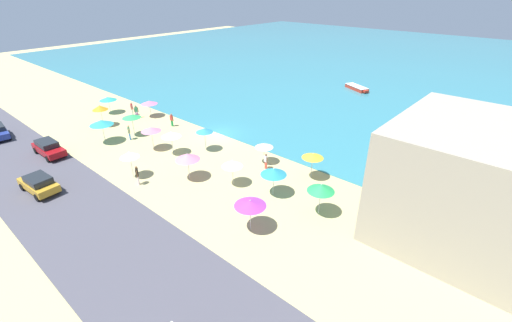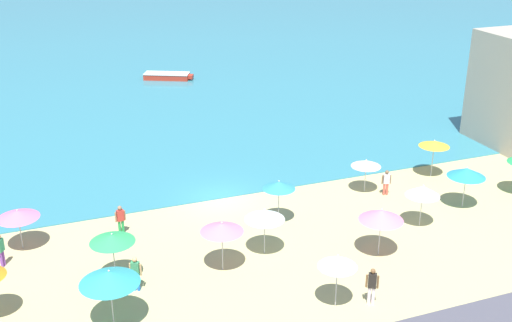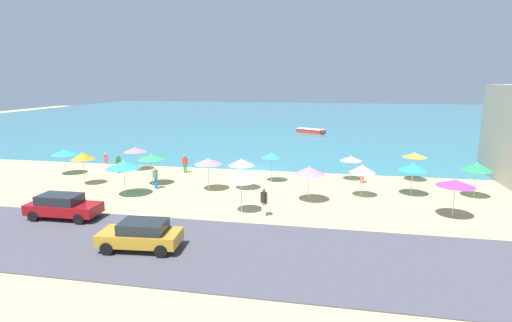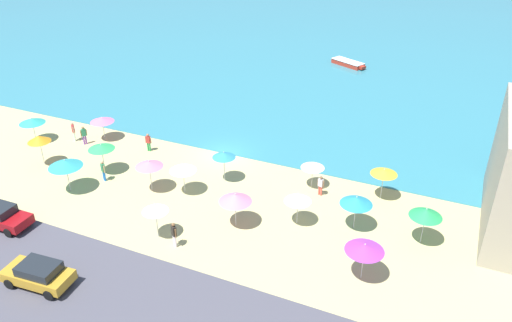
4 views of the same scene
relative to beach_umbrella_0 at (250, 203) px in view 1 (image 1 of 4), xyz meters
name	(u,v)px [view 1 (image 1 of 4)]	position (x,y,z in m)	size (l,w,h in m)	color
ground_plane	(220,134)	(-14.33, 10.56, -2.21)	(160.00, 160.00, 0.00)	tan
sea	(399,62)	(-14.33, 65.56, -2.19)	(150.00, 110.00, 0.05)	teal
coastal_road	(60,198)	(-14.33, -7.44, -2.18)	(80.00, 8.00, 0.06)	#494751
beach_umbrella_0	(250,203)	(0.00, 0.00, 0.00)	(2.26, 2.26, 2.49)	#B2B2B7
beach_umbrella_1	(264,146)	(-5.84, 8.46, -0.37)	(1.79, 1.79, 2.10)	#B2B2B7
beach_umbrella_2	(129,155)	(-12.97, -1.52, 0.06)	(1.70, 1.70, 2.59)	#B2B2B7
beach_umbrella_3	(101,123)	(-22.17, 0.57, 0.12)	(2.48, 2.48, 2.66)	#B2B2B7
beach_umbrella_4	(274,172)	(-1.61, 4.61, -0.06)	(2.15, 2.15, 2.49)	#B2B2B7
beach_umbrella_5	(171,134)	(-14.18, 3.81, -0.06)	(1.99, 1.99, 2.48)	#B2B2B7
beach_umbrella_6	(313,156)	(-0.71, 8.96, 0.02)	(1.92, 1.92, 2.49)	#B2B2B7
beach_umbrella_7	(151,129)	(-16.60, 3.08, 0.06)	(2.06, 2.06, 2.56)	#B2B2B7
beach_umbrella_8	(232,163)	(-5.24, 3.54, -0.13)	(1.84, 1.84, 2.43)	#B2B2B7
beach_umbrella_9	(187,157)	(-8.92, 1.68, -0.02)	(2.20, 2.20, 2.54)	#B2B2B7
beach_umbrella_10	(100,108)	(-26.95, 2.83, 0.15)	(1.83, 1.83, 2.70)	#B2B2B7
beach_umbrella_11	(131,116)	(-21.55, 3.81, 0.08)	(2.07, 2.07, 2.56)	#B2B2B7
beach_umbrella_12	(108,99)	(-30.80, 5.79, -0.20)	(2.22, 2.22, 2.30)	#B2B2B7
beach_umbrella_13	(204,130)	(-12.27, 6.57, 0.04)	(1.79, 1.79, 2.53)	#B2B2B7
beach_umbrella_14	(321,188)	(2.70, 4.79, 0.09)	(2.05, 2.05, 2.63)	#B2B2B7
beach_umbrella_15	(149,102)	(-25.46, 8.63, -0.29)	(2.11, 2.11, 2.19)	#B2B2B7
bather_0	(129,132)	(-20.78, 2.80, -1.25)	(0.51, 0.36, 1.71)	blue
bather_1	(137,174)	(-11.44, -1.91, -1.20)	(0.50, 0.38, 1.79)	white
bather_2	(172,119)	(-20.50, 8.37, -1.30)	(0.57, 0.26, 1.63)	#209244
bather_3	(266,160)	(-4.89, 7.60, -1.33)	(0.55, 0.31, 1.59)	#E55546
bather_4	(136,111)	(-26.40, 7.14, -1.25)	(0.38, 0.50, 1.72)	purple
bather_5	(132,108)	(-27.71, 7.30, -1.20)	(0.46, 0.40, 1.80)	silver
parked_car_1	(48,148)	(-23.34, -4.73, -1.37)	(4.41, 1.89, 1.49)	maroon
parked_car_2	(39,183)	(-16.57, -8.03, -1.38)	(4.09, 2.14, 1.46)	#B98623
skiff_nearshore	(357,88)	(-10.83, 38.20, -1.85)	(4.81, 3.31, 0.62)	#B93120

